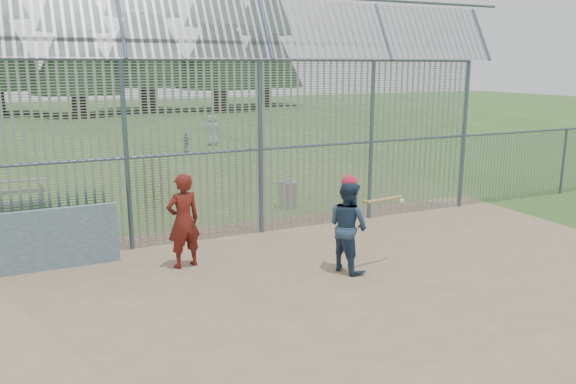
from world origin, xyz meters
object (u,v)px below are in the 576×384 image
trash_can (288,194)px  onlooker (183,221)px  dugout_wall (51,239)px  batter (348,226)px

trash_can → onlooker: bearing=-137.9°
dugout_wall → batter: (5.15, -2.44, 0.28)m
dugout_wall → onlooker: bearing=-21.5°
dugout_wall → trash_can: size_ratio=3.05×
dugout_wall → batter: 5.70m
dugout_wall → trash_can: (6.20, 2.55, -0.24)m
dugout_wall → trash_can: 6.71m
batter → trash_can: size_ratio=2.14×
onlooker → trash_can: onlooker is taller
dugout_wall → onlooker: 2.56m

